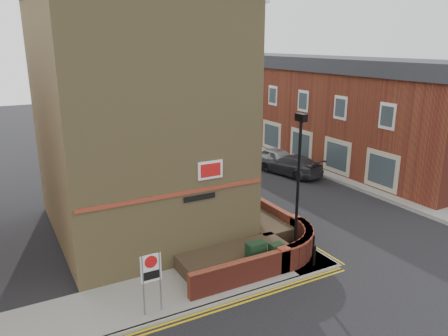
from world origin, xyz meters
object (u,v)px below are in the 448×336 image
utility_cabinet_large (256,256)px  silver_car_near (215,163)px  lamppost (298,189)px  zone_sign (151,273)px

utility_cabinet_large → silver_car_near: size_ratio=0.25×
lamppost → silver_car_near: size_ratio=1.33×
lamppost → silver_car_near: 13.99m
lamppost → utility_cabinet_large: size_ratio=5.25×
zone_sign → silver_car_near: zone_sign is taller
lamppost → utility_cabinet_large: (-1.90, 0.10, -2.62)m
silver_car_near → zone_sign: bearing=-130.7°
zone_sign → silver_car_near: size_ratio=0.47×
utility_cabinet_large → zone_sign: zone_sign is taller
zone_sign → lamppost: bearing=6.1°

